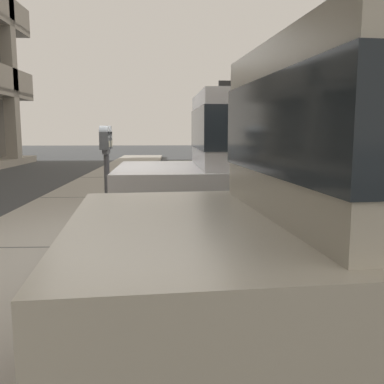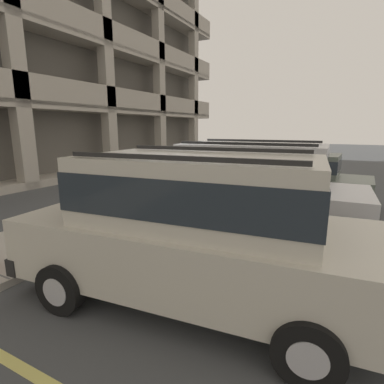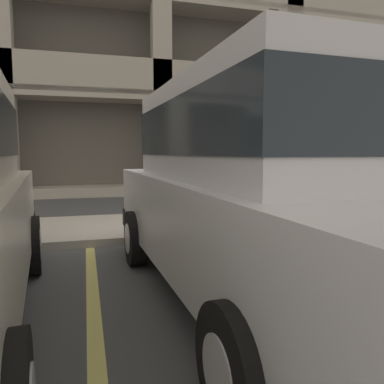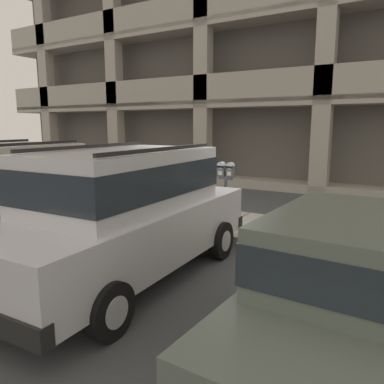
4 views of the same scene
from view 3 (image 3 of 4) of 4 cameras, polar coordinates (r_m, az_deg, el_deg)
The scene contains 5 objects.
ground_plane at distance 5.68m, azimuth 1.67°, elevation -8.39°, with size 80.00×80.00×0.10m.
sidewalk at distance 6.87m, azimuth -1.62°, elevation -4.91°, with size 40.00×2.20×0.12m.
parking_stall_lines at distance 5.24m, azimuth 24.17°, elevation -9.55°, with size 13.17×4.80×0.01m.
silver_suv at distance 3.40m, azimuth 10.70°, elevation 1.30°, with size 2.14×4.84×2.03m.
parking_meter_near at distance 5.92m, azimuth 3.18°, elevation 4.69°, with size 0.35×0.12×1.49m.
Camera 3 is at (-1.67, -5.24, 1.36)m, focal length 35.00 mm.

